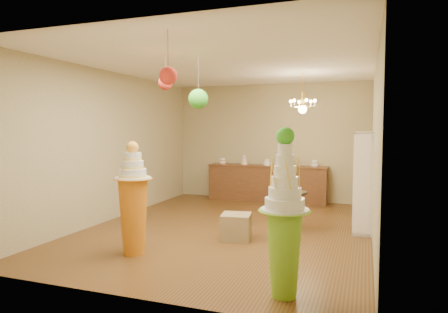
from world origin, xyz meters
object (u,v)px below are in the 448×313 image
(sideboard, at_px, (267,183))
(pedestal_orange, at_px, (133,207))
(pedestal_green, at_px, (284,231))
(round_table, at_px, (291,206))

(sideboard, bearing_deg, pedestal_orange, -99.83)
(pedestal_orange, bearing_deg, sideboard, 80.17)
(pedestal_green, bearing_deg, pedestal_orange, 162.57)
(pedestal_orange, height_order, sideboard, pedestal_orange)
(round_table, bearing_deg, pedestal_orange, -133.97)
(pedestal_orange, height_order, round_table, pedestal_orange)
(pedestal_orange, bearing_deg, pedestal_green, -17.43)
(sideboard, height_order, round_table, sideboard)
(sideboard, relative_size, round_table, 4.16)
(pedestal_green, relative_size, round_table, 2.56)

